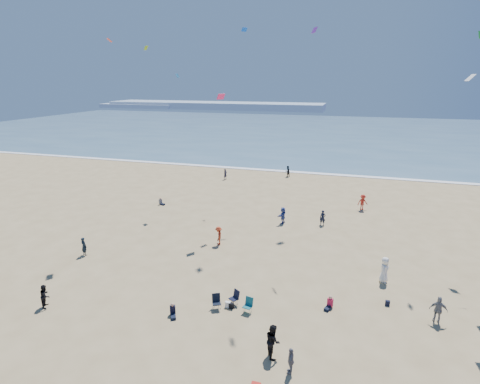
% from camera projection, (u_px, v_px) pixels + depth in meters
% --- Properties ---
extents(ground, '(220.00, 220.00, 0.00)m').
position_uv_depth(ground, '(155.00, 379.00, 18.48)').
color(ground, tan).
rests_on(ground, ground).
extents(ocean, '(220.00, 100.00, 0.06)m').
position_uv_depth(ocean, '(321.00, 132.00, 105.65)').
color(ocean, '#476B84').
rests_on(ocean, ground).
extents(surf_line, '(220.00, 1.20, 0.08)m').
position_uv_depth(surf_line, '(294.00, 172.00, 59.76)').
color(surf_line, white).
rests_on(surf_line, ground).
extents(headland_far, '(110.00, 20.00, 3.20)m').
position_uv_depth(headland_far, '(214.00, 105.00, 190.44)').
color(headland_far, '#7A8EA8').
rests_on(headland_far, ground).
extents(headland_near, '(40.00, 14.00, 2.00)m').
position_uv_depth(headland_near, '(140.00, 106.00, 196.98)').
color(headland_near, '#7A8EA8').
rests_on(headland_near, ground).
extents(standing_flyers, '(27.51, 40.43, 1.93)m').
position_uv_depth(standing_flyers, '(287.00, 234.00, 33.67)').
color(standing_flyers, black).
rests_on(standing_flyers, ground).
extents(seated_group, '(21.89, 28.14, 0.84)m').
position_uv_depth(seated_group, '(234.00, 303.00, 24.04)').
color(seated_group, white).
rests_on(seated_group, ground).
extents(chair_cluster, '(2.76, 1.62, 1.00)m').
position_uv_depth(chair_cluster, '(233.00, 302.00, 24.00)').
color(chair_cluster, black).
rests_on(chair_cluster, ground).
extents(white_tote, '(0.35, 0.20, 0.40)m').
position_uv_depth(white_tote, '(228.00, 305.00, 24.25)').
color(white_tote, white).
rests_on(white_tote, ground).
extents(black_backpack, '(0.30, 0.22, 0.38)m').
position_uv_depth(black_backpack, '(231.00, 306.00, 24.14)').
color(black_backpack, black).
rests_on(black_backpack, ground).
extents(navy_bag, '(0.28, 0.18, 0.34)m').
position_uv_depth(navy_bag, '(388.00, 303.00, 24.47)').
color(navy_bag, black).
rests_on(navy_bag, ground).
extents(kites_aloft, '(43.09, 37.76, 29.35)m').
position_uv_depth(kites_aloft, '(383.00, 81.00, 23.67)').
color(kites_aloft, '#F53C1E').
rests_on(kites_aloft, ground).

